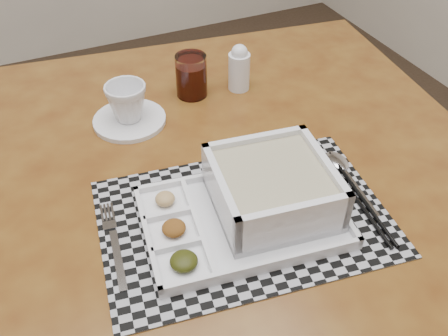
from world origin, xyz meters
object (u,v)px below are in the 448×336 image
Objects in this scene: serving_tray at (263,197)px; cup at (127,102)px; juice_glass at (191,77)px; dining_table at (219,204)px; creamer_bottle at (239,68)px.

cup is at bearing 110.50° from serving_tray.
juice_glass reaches higher than cup.
creamer_bottle is (0.16, 0.25, 0.13)m from dining_table.
serving_tray reaches higher than dining_table.
juice_glass reaches higher than dining_table.
cup is (-0.13, 0.35, 0.01)m from serving_tray.
cup is 0.16m from juice_glass.
serving_tray is 0.40m from creamer_bottle.
creamer_bottle is at bearing 15.46° from cup.
cup is (-0.10, 0.22, 0.13)m from dining_table.
cup reaches higher than dining_table.
creamer_bottle is (0.11, -0.02, 0.01)m from juice_glass.
creamer_bottle is (0.26, 0.03, 0.00)m from cup.
creamer_bottle is at bearing 70.17° from serving_tray.
juice_glass is (0.16, 0.05, -0.01)m from cup.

